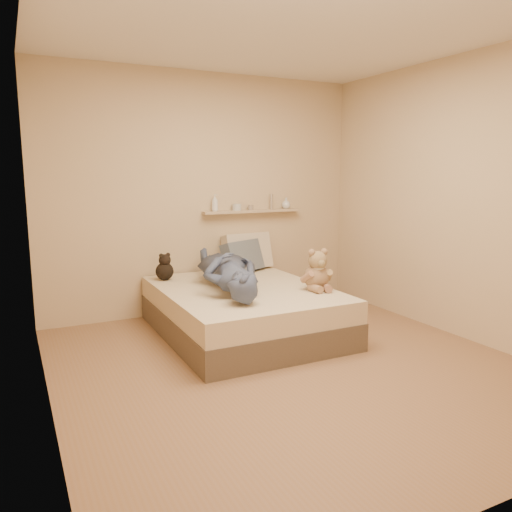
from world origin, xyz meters
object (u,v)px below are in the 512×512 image
pillow_grey (243,257)px  teddy_bear (317,273)px  person (228,270)px  bed (243,311)px  game_console (247,287)px  pillow_cream (247,252)px  dark_plush (165,268)px  wall_shelf (253,211)px

pillow_grey → teddy_bear: bearing=-76.1°
person → teddy_bear: bearing=161.4°
bed → pillow_grey: size_ratio=3.80×
game_console → pillow_cream: bearing=64.3°
pillow_grey → pillow_cream: bearing=48.7°
pillow_cream → person: pillow_cream is taller
teddy_bear → bed: bearing=146.2°
game_console → dark_plush: dark_plush is taller
teddy_bear → pillow_grey: bearing=103.9°
game_console → teddy_bear: 0.82m
person → pillow_cream: bearing=-113.7°
bed → wall_shelf: bearing=58.8°
dark_plush → pillow_grey: bearing=1.5°
teddy_bear → wall_shelf: size_ratio=0.33×
teddy_bear → person: bearing=148.7°
game_console → dark_plush: (-0.35, 1.22, -0.02)m
bed → person: 0.43m
game_console → dark_plush: bearing=106.0°
bed → dark_plush: (-0.57, 0.67, 0.35)m
bed → dark_plush: 0.94m
pillow_cream → wall_shelf: bearing=35.8°
pillow_cream → person: bearing=-126.3°
dark_plush → person: (0.44, -0.62, 0.06)m
teddy_bear → wall_shelf: 1.39m
teddy_bear → wall_shelf: (-0.03, 1.30, 0.49)m
dark_plush → wall_shelf: wall_shelf is taller
pillow_cream → dark_plush: bearing=-170.8°
game_console → dark_plush: size_ratio=0.62×
game_console → pillow_cream: 1.53m
bed → pillow_cream: pillow_cream is taller
teddy_bear → pillow_cream: 1.23m
wall_shelf → person: bearing=-128.5°
bed → pillow_cream: size_ratio=3.45×
teddy_bear → pillow_grey: 1.11m
dark_plush → pillow_cream: size_ratio=0.51×
bed → pillow_cream: bearing=62.0°
teddy_bear → game_console: bearing=-168.8°
game_console → person: person is taller
bed → person: bearing=160.9°
pillow_cream → person: 0.97m
bed → pillow_cream: (0.44, 0.83, 0.43)m
bed → game_console: 0.70m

